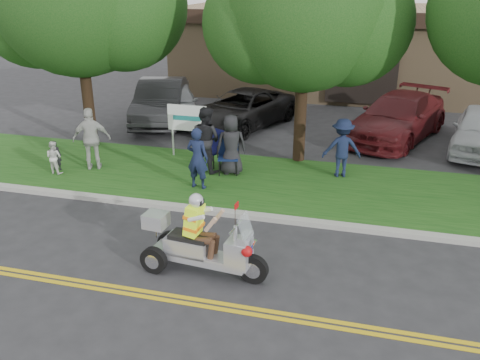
% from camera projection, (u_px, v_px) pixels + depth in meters
% --- Properties ---
extents(ground, '(120.00, 120.00, 0.00)m').
position_uv_depth(ground, '(213.00, 288.00, 9.47)').
color(ground, '#28282B').
rests_on(ground, ground).
extents(centerline_near, '(60.00, 0.10, 0.01)m').
position_uv_depth(centerline_near, '(203.00, 306.00, 8.95)').
color(centerline_near, gold).
rests_on(centerline_near, ground).
extents(centerline_far, '(60.00, 0.10, 0.01)m').
position_uv_depth(centerline_far, '(205.00, 301.00, 9.09)').
color(centerline_far, gold).
rests_on(centerline_far, ground).
extents(curb, '(60.00, 0.25, 0.12)m').
position_uv_depth(curb, '(251.00, 216.00, 12.18)').
color(curb, '#A8A89E').
rests_on(curb, ground).
extents(grass_verge, '(60.00, 4.00, 0.10)m').
position_uv_depth(grass_verge, '(269.00, 183.00, 14.11)').
color(grass_verge, '#164713').
rests_on(grass_verge, ground).
extents(commercial_building, '(18.00, 8.20, 4.00)m').
position_uv_depth(commercial_building, '(366.00, 49.00, 25.24)').
color(commercial_building, '#9E7F5B').
rests_on(commercial_building, ground).
extents(tree_mid, '(5.88, 4.80, 7.05)m').
position_uv_depth(tree_mid, '(307.00, 13.00, 14.15)').
color(tree_mid, '#332114').
rests_on(tree_mid, ground).
extents(business_sign, '(1.25, 0.06, 1.75)m').
position_uv_depth(business_sign, '(187.00, 121.00, 15.60)').
color(business_sign, silver).
rests_on(business_sign, ground).
extents(trike_scooter, '(2.55, 0.89, 1.67)m').
position_uv_depth(trike_scooter, '(199.00, 245.00, 9.80)').
color(trike_scooter, black).
rests_on(trike_scooter, ground).
extents(lawn_chair_a, '(0.76, 0.77, 1.05)m').
position_uv_depth(lawn_chair_a, '(216.00, 146.00, 15.14)').
color(lawn_chair_a, black).
rests_on(lawn_chair_a, grass_verge).
extents(lawn_chair_b, '(0.70, 0.71, 1.09)m').
position_uv_depth(lawn_chair_b, '(228.00, 152.00, 14.56)').
color(lawn_chair_b, black).
rests_on(lawn_chair_b, grass_verge).
extents(spectator_adult_left, '(0.65, 0.47, 1.66)m').
position_uv_depth(spectator_adult_left, '(198.00, 158.00, 13.40)').
color(spectator_adult_left, '#161E3D').
rests_on(spectator_adult_left, grass_verge).
extents(spectator_adult_mid, '(1.11, 0.99, 1.90)m').
position_uv_depth(spectator_adult_mid, '(206.00, 139.00, 14.52)').
color(spectator_adult_mid, black).
rests_on(spectator_adult_mid, grass_verge).
extents(spectator_adult_right, '(1.16, 0.85, 1.83)m').
position_uv_depth(spectator_adult_right, '(92.00, 139.00, 14.70)').
color(spectator_adult_right, '#B8B9B2').
rests_on(spectator_adult_right, grass_verge).
extents(spectator_chair_a, '(1.19, 0.84, 1.67)m').
position_uv_depth(spectator_chair_a, '(342.00, 148.00, 14.18)').
color(spectator_chair_a, '#151D3A').
rests_on(spectator_chair_a, grass_verge).
extents(spectator_chair_b, '(0.98, 0.80, 1.73)m').
position_uv_depth(spectator_chair_b, '(231.00, 145.00, 14.35)').
color(spectator_chair_b, black).
rests_on(spectator_chair_b, grass_verge).
extents(child_left, '(0.38, 0.31, 0.89)m').
position_uv_depth(child_left, '(56.00, 156.00, 14.76)').
color(child_left, black).
rests_on(child_left, grass_verge).
extents(child_right, '(0.51, 0.42, 0.96)m').
position_uv_depth(child_right, '(54.00, 157.00, 14.51)').
color(child_right, silver).
rests_on(child_right, grass_verge).
extents(parked_car_far_left, '(3.24, 4.48, 1.42)m').
position_uv_depth(parked_car_far_left, '(176.00, 103.00, 20.18)').
color(parked_car_far_left, '#AAACB1').
rests_on(parked_car_far_left, ground).
extents(parked_car_left, '(2.88, 5.20, 1.62)m').
position_uv_depth(parked_car_left, '(161.00, 101.00, 19.95)').
color(parked_car_left, '#2A292C').
rests_on(parked_car_left, ground).
extents(parked_car_mid, '(3.89, 5.45, 1.38)m').
position_uv_depth(parked_car_mid, '(242.00, 109.00, 19.27)').
color(parked_car_mid, black).
rests_on(parked_car_mid, ground).
extents(parked_car_right, '(4.06, 5.78, 1.56)m').
position_uv_depth(parked_car_right, '(398.00, 117.00, 17.84)').
color(parked_car_right, '#551317').
rests_on(parked_car_right, ground).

